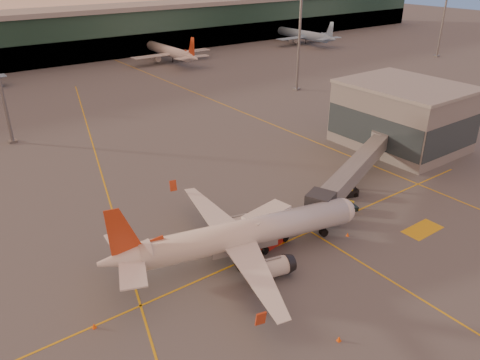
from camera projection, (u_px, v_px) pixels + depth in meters
ground at (309, 261)px, 58.68m from camera, size 600.00×600.00×0.00m
taxi_markings at (113, 161)px, 86.98m from camera, size 100.12×173.00×0.01m
terminal at (16, 40)px, 157.56m from camera, size 400.00×20.00×17.60m
gate_building at (402, 116)px, 91.35m from camera, size 18.40×22.40×12.60m
mast_east_near at (300, 36)px, 126.52m from camera, size 2.40×2.40×25.60m
mast_east_far at (444, 15)px, 169.53m from camera, size 2.40×2.40×25.60m
main_airplane at (241, 235)px, 57.90m from camera, size 33.70×30.68×10.29m
jet_bridge at (359, 165)px, 76.40m from camera, size 31.74×15.31×5.33m
catering_truck at (267, 226)px, 60.83m from camera, size 6.95×3.89×5.10m
gpu_cart at (347, 207)px, 69.87m from camera, size 2.63×2.17×1.33m
pushback_tug at (346, 192)px, 74.25m from camera, size 4.04×3.02×1.86m
cone_nose at (351, 215)px, 68.51m from camera, size 0.39×0.39×0.49m
cone_tail at (94, 326)px, 48.07m from camera, size 0.46×0.46×0.59m
cone_wing_right at (339, 339)px, 46.45m from camera, size 0.46×0.46×0.58m
cone_fwd at (348, 234)px, 63.80m from camera, size 0.41×0.41×0.52m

